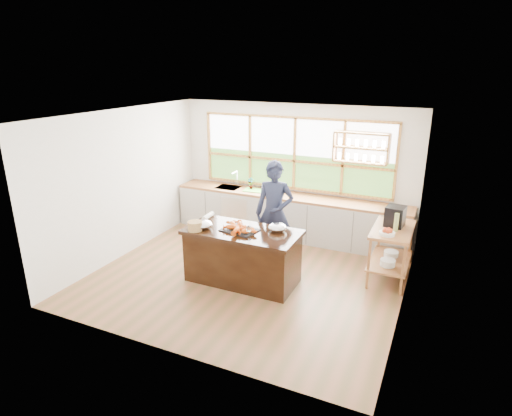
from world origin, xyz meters
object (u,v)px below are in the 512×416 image
Objects in this scene: espresso_machine at (395,216)px; wicker_basket at (195,226)px; cook at (274,213)px; island at (243,256)px.

espresso_machine reaches higher than wicker_basket.
cook reaches higher than wicker_basket.
wicker_basket is (-2.88, -1.54, -0.09)m from espresso_machine.
island is at bearing 24.15° from wicker_basket.
espresso_machine is at bearing -0.95° from cook.
cook reaches higher than espresso_machine.
espresso_machine is 1.43× the size of wicker_basket.
island is 0.99× the size of cook.
wicker_basket is (-0.69, -0.31, 0.52)m from island.
espresso_machine is (2.19, 1.23, 0.61)m from island.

